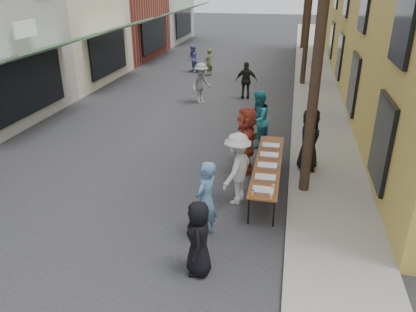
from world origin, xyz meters
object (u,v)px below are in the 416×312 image
at_px(guest_front_a, 199,238).
at_px(server, 309,140).
at_px(utility_pole_near, 322,16).
at_px(catering_tray_sausage, 263,191).
at_px(guest_front_c, 258,119).
at_px(serving_table, 268,164).

bearing_deg(guest_front_a, server, 146.01).
distance_m(utility_pole_near, server, 3.71).
distance_m(catering_tray_sausage, guest_front_c, 4.61).
xyz_separation_m(utility_pole_near, serving_table, (-0.99, 0.05, -3.79)).
bearing_deg(server, utility_pole_near, -179.97).
xyz_separation_m(utility_pole_near, guest_front_a, (-2.03, -3.70, -3.73)).
xyz_separation_m(utility_pole_near, catering_tray_sausage, (-0.99, -1.60, -3.71)).
bearing_deg(utility_pole_near, guest_front_c, 117.49).
bearing_deg(utility_pole_near, server, 86.24).
bearing_deg(utility_pole_near, catering_tray_sausage, -121.73).
bearing_deg(server, catering_tray_sausage, 163.40).
height_order(catering_tray_sausage, guest_front_a, guest_front_a).
distance_m(utility_pole_near, guest_front_c, 4.87).
xyz_separation_m(utility_pole_near, server, (0.09, 1.29, -3.48)).
bearing_deg(guest_front_c, guest_front_a, 14.73).
bearing_deg(catering_tray_sausage, guest_front_a, -116.39).
bearing_deg(catering_tray_sausage, guest_front_c, 96.91).
relative_size(utility_pole_near, server, 4.89).
bearing_deg(server, serving_table, 142.98).
relative_size(guest_front_c, server, 1.05).
height_order(catering_tray_sausage, guest_front_c, guest_front_c).
bearing_deg(serving_table, catering_tray_sausage, -90.00).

